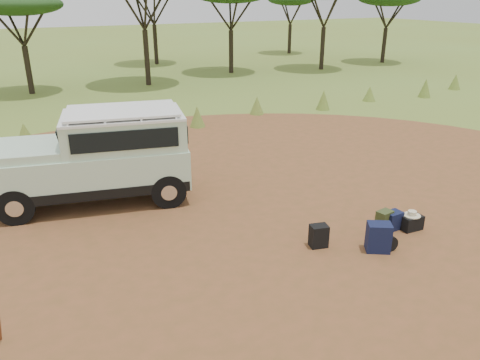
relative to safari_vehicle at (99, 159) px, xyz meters
name	(u,v)px	position (x,y,z in m)	size (l,w,h in m)	color
ground	(221,240)	(1.71, -3.16, -1.08)	(140.00, 140.00, 0.00)	olive
dirt_clearing	(221,240)	(1.71, -3.16, -1.08)	(23.00, 23.00, 0.01)	brown
grass_fringe	(120,124)	(1.83, 5.52, -0.68)	(36.60, 1.60, 0.90)	olive
safari_vehicle	(99,159)	(0.00, 0.00, 0.00)	(4.87, 2.76, 2.24)	#B5D5B6
backpack_black	(319,236)	(3.34, -4.30, -0.85)	(0.35, 0.25, 0.47)	black
backpack_navy	(378,237)	(4.28, -4.98, -0.78)	(0.46, 0.33, 0.60)	#131D3E
backpack_olive	(384,221)	(5.00, -4.38, -0.85)	(0.33, 0.24, 0.46)	#323F1D
duffel_navy	(393,220)	(5.21, -4.43, -0.88)	(0.36, 0.27, 0.41)	#131D3E
hard_case	(411,222)	(5.56, -4.61, -0.92)	(0.46, 0.32, 0.32)	black
stuff_sack	(386,241)	(4.49, -4.98, -0.92)	(0.33, 0.33, 0.33)	black
safari_hat	(412,214)	(5.56, -4.61, -0.72)	(0.37, 0.37, 0.11)	beige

